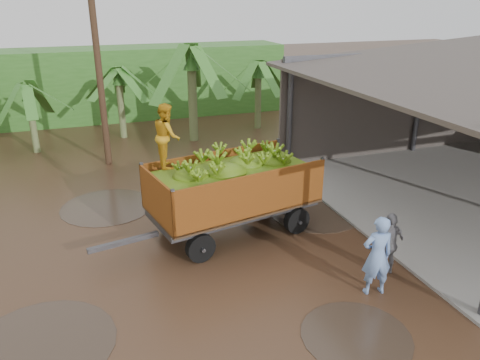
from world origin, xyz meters
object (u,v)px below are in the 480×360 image
Objects in this scene: banana_trailer at (232,187)px; man_blue at (377,256)px; utility_pole at (98,60)px; man_grey at (389,244)px.

banana_trailer reaches higher than man_blue.
banana_trailer is 7.89m from utility_pole.
utility_pole reaches higher than banana_trailer.
utility_pole is (-4.77, 10.64, 3.02)m from man_blue.
man_blue is at bearing -65.87° from utility_pole.
man_blue is 12.04m from utility_pole.
banana_trailer is at bearing -51.80° from man_blue.
man_blue is at bearing -72.57° from banana_trailer.
banana_trailer is 4.02× the size of man_grey.
utility_pole is at bearing -56.42° from man_blue.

